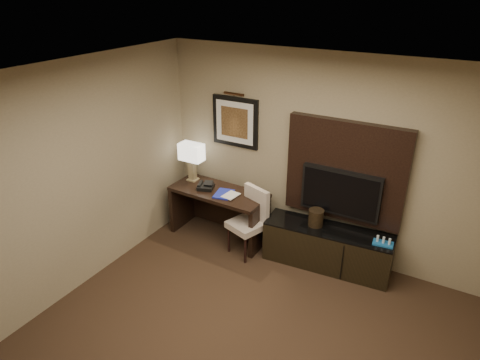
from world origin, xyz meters
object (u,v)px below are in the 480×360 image
Objects in this scene: desk at (219,213)px; credenza at (327,247)px; desk_phone at (206,185)px; ice_bucket at (316,218)px; table_lamp at (192,162)px; minibar_tray at (383,241)px; desk_chair at (246,224)px; tv at (340,193)px.

credenza is (1.60, 0.09, -0.09)m from desk.
desk_phone is 1.62m from ice_bucket.
minibar_tray is (2.80, -0.04, -0.43)m from table_lamp.
ice_bucket is (0.87, 0.26, 0.23)m from desk_chair.
credenza is 7.44× the size of desk_phone.
ice_bucket reaches higher than credenza.
tv is at bearing 3.46° from table_lamp.
tv is at bearing 66.25° from credenza.
credenza is at bearing 4.80° from desk.
desk is at bearing -7.79° from desk_phone.
tv reaches higher than table_lamp.
minibar_tray is (0.68, -0.01, 0.32)m from credenza.
desk_chair is 0.83m from desk_phone.
desk is at bearing -171.76° from tv.
desk_chair is 1.76m from minibar_tray.
desk_phone is 2.48m from minibar_tray.
minibar_tray is at bearing -5.81° from credenza.
table_lamp reaches higher than desk_chair.
tv is at bearing -10.90° from desk_phone.
credenza is 1.10m from desk_chair.
table_lamp reaches higher than minibar_tray.
ice_bucket is 0.93× the size of minibar_tray.
desk_phone is at bearing -177.42° from minibar_tray.
tv is 1.74× the size of table_lamp.
desk is 5.83× the size of minibar_tray.
tv reaches higher than credenza.
table_lamp is (-2.12, 0.02, 0.75)m from credenza.
minibar_tray is at bearing -15.09° from tv.
desk is 2.29m from minibar_tray.
credenza is at bearing 32.80° from desk_chair.
desk is at bearing -178.98° from desk_chair.
minibar_tray is (2.47, 0.11, -0.19)m from desk_phone.
desk_chair is at bearing -29.99° from desk_phone.
credenza is 1.63× the size of tv.
desk reaches higher than minibar_tray.
table_lamp is 0.43m from desk_phone.
desk is 1.80m from tv.
minibar_tray is at bearing 26.98° from desk_chair.
table_lamp is at bearing 174.84° from credenza.
table_lamp is (-0.52, 0.11, 0.66)m from desk.
desk_chair is at bearing -170.63° from credenza.
desk_phone is at bearing -171.62° from desk_chair.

